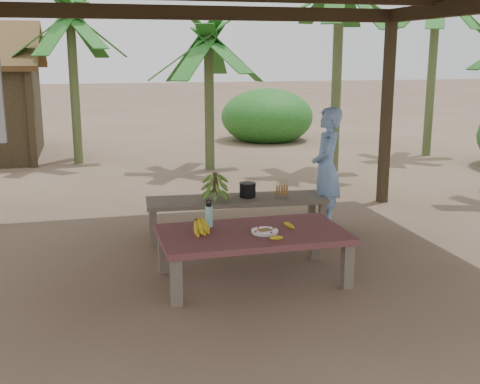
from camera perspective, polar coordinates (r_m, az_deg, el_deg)
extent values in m
plane|color=brown|center=(6.29, -0.03, -7.34)|extent=(80.00, 80.00, 0.00)
cube|color=black|center=(9.11, 13.73, 7.39)|extent=(0.13, 0.13, 2.70)
cube|color=black|center=(8.16, -4.17, 16.59)|extent=(5.80, 0.14, 0.18)
cube|color=brown|center=(5.40, -6.07, -8.47)|extent=(0.10, 0.10, 0.44)
cube|color=brown|center=(5.85, 10.14, -6.89)|extent=(0.10, 0.10, 0.44)
cube|color=brown|center=(6.18, -7.26, -5.67)|extent=(0.10, 0.10, 0.44)
cube|color=brown|center=(6.57, 7.10, -4.51)|extent=(0.10, 0.10, 0.44)
cube|color=maroon|center=(5.87, 1.20, -4.03)|extent=(1.81, 1.01, 0.06)
cube|color=brown|center=(7.13, -8.20, -3.31)|extent=(0.09, 0.09, 0.40)
cube|color=brown|center=(7.47, 7.81, -2.55)|extent=(0.09, 0.09, 0.40)
cube|color=brown|center=(7.57, -8.32, -2.34)|extent=(0.09, 0.09, 0.40)
cube|color=brown|center=(7.89, 6.81, -1.66)|extent=(0.09, 0.09, 0.40)
cube|color=brown|center=(7.39, -0.31, -0.79)|extent=(2.24, 0.76, 0.05)
cylinder|color=white|center=(5.79, 2.35, -3.89)|extent=(0.24, 0.24, 0.01)
cylinder|color=white|center=(5.79, 2.35, -3.74)|extent=(0.26, 0.26, 0.02)
cube|color=brown|center=(5.79, 2.35, -3.68)|extent=(0.15, 0.12, 0.02)
ellipsoid|color=yellow|center=(5.59, 3.47, -4.36)|extent=(0.17, 0.10, 0.04)
ellipsoid|color=yellow|center=(6.00, 4.70, -3.16)|extent=(0.10, 0.17, 0.04)
cylinder|color=#42CCCE|center=(5.99, -2.97, -2.34)|extent=(0.07, 0.07, 0.21)
cylinder|color=black|center=(5.96, -2.98, -1.22)|extent=(0.05, 0.05, 0.03)
torus|color=black|center=(5.95, -2.98, -0.94)|extent=(0.05, 0.01, 0.05)
cylinder|color=black|center=(7.43, 0.73, 0.17)|extent=(0.20, 0.20, 0.17)
imported|color=#77A1E1|center=(7.68, 8.20, 2.24)|extent=(0.56, 0.66, 1.54)
cylinder|color=#596638|center=(11.40, 9.14, 10.47)|extent=(0.18, 0.18, 3.42)
cylinder|color=#596638|center=(11.44, -2.93, 8.30)|extent=(0.18, 0.18, 2.49)
cylinder|color=#596638|center=(12.50, -15.42, 9.29)|extent=(0.18, 0.18, 2.94)
cylinder|color=#596638|center=(13.65, 17.70, 10.50)|extent=(0.18, 0.18, 3.45)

